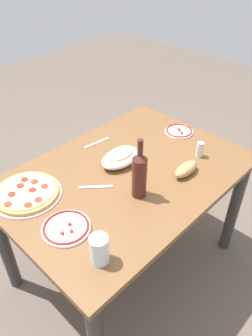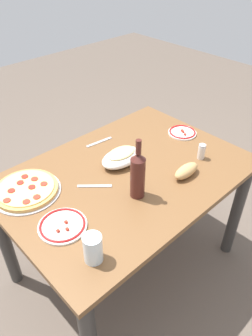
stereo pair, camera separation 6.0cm
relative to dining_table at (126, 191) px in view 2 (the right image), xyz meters
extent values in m
plane|color=brown|center=(0.00, 0.00, -0.63)|extent=(8.00, 8.00, 0.00)
cube|color=brown|center=(0.00, 0.00, 0.11)|extent=(1.28, 0.90, 0.03)
cylinder|color=#33302D|center=(0.58, -0.39, -0.27)|extent=(0.07, 0.07, 0.73)
cylinder|color=#33302D|center=(-0.58, 0.39, -0.27)|extent=(0.07, 0.07, 0.73)
cylinder|color=#33302D|center=(0.58, 0.39, -0.27)|extent=(0.07, 0.07, 0.73)
cylinder|color=#B7B7BC|center=(-0.45, 0.22, 0.13)|extent=(0.33, 0.33, 0.01)
cylinder|color=tan|center=(-0.45, 0.22, 0.14)|extent=(0.30, 0.30, 0.02)
cylinder|color=#EACC75|center=(-0.45, 0.22, 0.15)|extent=(0.27, 0.27, 0.01)
cylinder|color=#B22D1E|center=(-0.56, 0.19, 0.16)|extent=(0.03, 0.03, 0.00)
cylinder|color=#B22D1E|center=(-0.45, 0.12, 0.16)|extent=(0.03, 0.03, 0.00)
cylinder|color=maroon|center=(-0.43, 0.20, 0.16)|extent=(0.03, 0.03, 0.00)
cylinder|color=maroon|center=(-0.51, 0.24, 0.16)|extent=(0.03, 0.03, 0.00)
cylinder|color=maroon|center=(-0.45, 0.27, 0.16)|extent=(0.03, 0.03, 0.00)
cylinder|color=#B22D1E|center=(-0.38, 0.18, 0.16)|extent=(0.03, 0.03, 0.00)
cylinder|color=#B22D1E|center=(-0.39, 0.24, 0.16)|extent=(0.03, 0.03, 0.00)
cylinder|color=#B22D1E|center=(-0.50, 0.13, 0.16)|extent=(0.03, 0.03, 0.00)
cylinder|color=maroon|center=(-0.42, 0.29, 0.16)|extent=(0.03, 0.03, 0.00)
ellipsoid|color=white|center=(0.04, 0.08, 0.16)|extent=(0.24, 0.15, 0.07)
ellipsoid|color=#AD2819|center=(0.04, 0.08, 0.17)|extent=(0.20, 0.12, 0.03)
ellipsoid|color=#EFD684|center=(0.04, 0.08, 0.19)|extent=(0.17, 0.10, 0.02)
cylinder|color=#471E19|center=(-0.08, -0.16, 0.23)|extent=(0.07, 0.07, 0.21)
cone|color=#471E19|center=(-0.08, -0.16, 0.35)|extent=(0.07, 0.07, 0.03)
cylinder|color=#471E19|center=(-0.08, -0.16, 0.40)|extent=(0.03, 0.03, 0.07)
cylinder|color=silver|center=(-0.46, -0.31, 0.19)|extent=(0.07, 0.07, 0.12)
cylinder|color=white|center=(0.52, 0.05, 0.13)|extent=(0.17, 0.17, 0.01)
torus|color=red|center=(0.52, 0.05, 0.14)|extent=(0.16, 0.16, 0.01)
cube|color=#AD2819|center=(0.52, 0.04, 0.14)|extent=(0.01, 0.01, 0.01)
cube|color=#AD2819|center=(0.50, 0.01, 0.14)|extent=(0.01, 0.01, 0.01)
cube|color=#AD2819|center=(0.53, 0.05, 0.14)|extent=(0.01, 0.01, 0.01)
cylinder|color=white|center=(-0.45, -0.09, 0.13)|extent=(0.21, 0.21, 0.01)
torus|color=red|center=(-0.45, -0.09, 0.14)|extent=(0.20, 0.20, 0.01)
cube|color=#AD2819|center=(-0.44, -0.09, 0.14)|extent=(0.01, 0.01, 0.01)
cube|color=#AD2819|center=(-0.46, -0.12, 0.14)|extent=(0.01, 0.01, 0.01)
cube|color=#AD2819|center=(-0.49, -0.11, 0.14)|extent=(0.01, 0.01, 0.01)
ellipsoid|color=tan|center=(0.21, -0.23, 0.16)|extent=(0.16, 0.07, 0.06)
cylinder|color=silver|center=(0.39, -0.19, 0.16)|extent=(0.04, 0.04, 0.07)
cylinder|color=#B7B7BC|center=(0.39, -0.19, 0.21)|extent=(0.04, 0.04, 0.01)
cube|color=#B7B7BC|center=(0.08, 0.32, 0.13)|extent=(0.17, 0.04, 0.00)
cube|color=#B7B7BC|center=(-0.19, 0.03, 0.13)|extent=(0.14, 0.13, 0.00)
camera|label=1|loc=(-0.95, -0.91, 1.16)|focal=34.43mm
camera|label=2|loc=(-0.90, -0.96, 1.16)|focal=34.43mm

